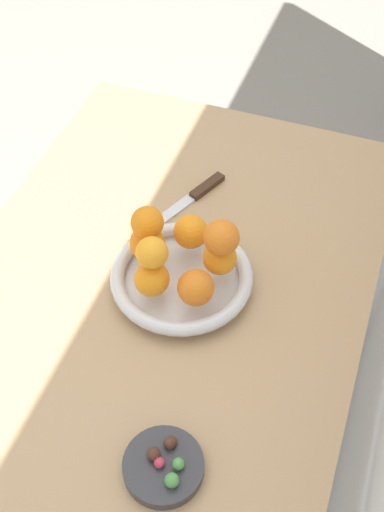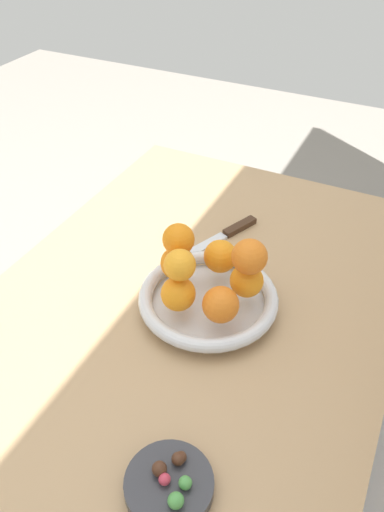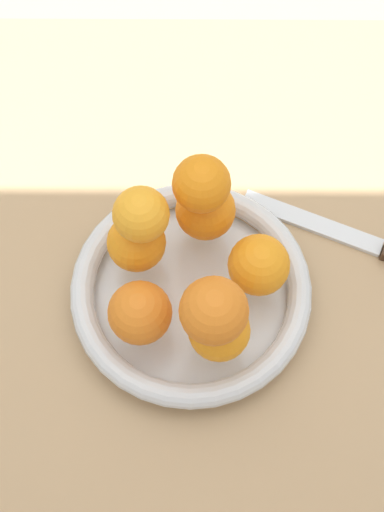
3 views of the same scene
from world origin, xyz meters
The scene contains 12 objects.
ground_plane centered at (0.00, 0.00, 0.00)m, with size 6.00×6.00×0.00m, color gray.
dining_table centered at (0.00, 0.00, 0.65)m, with size 1.10×0.76×0.74m.
fruit_bowl centered at (-0.01, 0.04, 0.76)m, with size 0.26×0.26×0.04m.
orange_0 centered at (0.05, 0.01, 0.81)m, with size 0.06×0.06×0.06m, color orange.
orange_1 centered at (0.04, 0.09, 0.81)m, with size 0.06×0.06×0.06m, color orange.
orange_2 centered at (-0.04, 0.10, 0.81)m, with size 0.06×0.06×0.06m, color orange.
orange_3 centered at (-0.08, 0.03, 0.81)m, with size 0.06×0.06×0.06m, color orange.
orange_4 centered at (-0.02, -0.03, 0.81)m, with size 0.06×0.06×0.06m, color orange.
orange_5 centered at (-0.03, 0.11, 0.87)m, with size 0.06×0.06×0.06m, color orange.
orange_6 centered at (-0.02, -0.03, 0.87)m, with size 0.06×0.06×0.06m, color orange.
orange_7 centered at (0.04, 0.01, 0.87)m, with size 0.06×0.06×0.06m, color orange.
knife centered at (-0.21, -0.03, 0.75)m, with size 0.25×0.12×0.01m.
Camera 3 is at (-0.01, 0.31, 1.41)m, focal length 45.00 mm.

